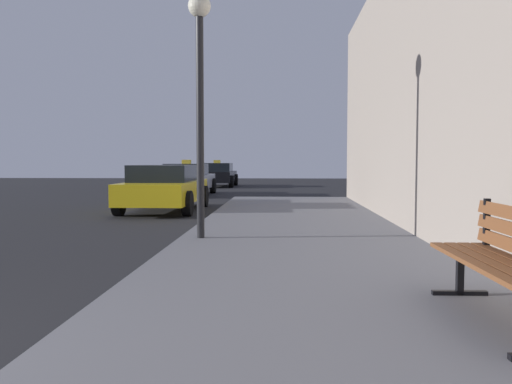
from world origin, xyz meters
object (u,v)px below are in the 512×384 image
object	(u,v)px
car_yellow	(164,188)
car_silver	(187,179)
car_black	(217,175)
street_lamp	(200,70)
bench	(510,255)

from	to	relation	value
car_yellow	car_silver	distance (m)	6.87
car_silver	car_black	bearing A→B (deg)	87.49
street_lamp	car_black	size ratio (longest dim) A/B	0.93
street_lamp	car_yellow	bearing A→B (deg)	107.75
bench	street_lamp	bearing A→B (deg)	124.23
bench	street_lamp	world-z (taller)	street_lamp
bench	car_black	size ratio (longest dim) A/B	0.45
car_black	car_yellow	bearing A→B (deg)	-88.89
car_black	car_silver	bearing A→B (deg)	-92.51
car_yellow	car_black	distance (m)	14.20
bench	car_silver	xyz separation A→B (m)	(-5.57, 17.22, -0.02)
bench	car_black	xyz separation A→B (m)	(-5.25, 24.57, -0.02)
street_lamp	bench	bearing A→B (deg)	-54.96
street_lamp	car_silver	size ratio (longest dim) A/B	0.91
bench	car_black	bearing A→B (deg)	101.25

